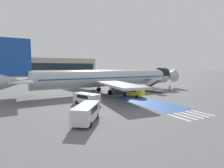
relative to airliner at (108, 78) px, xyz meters
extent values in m
plane|color=slate|center=(2.57, 0.61, -3.69)|extent=(600.00, 600.00, 0.00)
cube|color=gold|center=(0.65, 0.01, -3.68)|extent=(81.70, 0.86, 0.01)
cube|color=#2856A8|center=(0.65, -15.16, -3.68)|extent=(5.83, 13.49, 0.01)
cube|color=silver|center=(-2.35, -23.97, -3.68)|extent=(0.44, 3.60, 0.01)
cube|color=silver|center=(-1.15, -23.97, -3.68)|extent=(0.44, 3.60, 0.01)
cube|color=silver|center=(0.05, -23.97, -3.68)|extent=(0.44, 3.60, 0.01)
cube|color=silver|center=(1.25, -23.97, -3.68)|extent=(0.44, 3.60, 0.01)
cube|color=silver|center=(2.45, -23.97, -3.68)|extent=(0.44, 3.60, 0.01)
cylinder|color=#B7BCC4|center=(0.65, 0.01, 0.00)|extent=(37.73, 4.40, 4.09)
cone|color=#B7BCC4|center=(21.75, 0.18, 0.00)|extent=(4.53, 4.04, 4.01)
cone|color=#B7BCC4|center=(-21.26, -0.17, 0.00)|extent=(6.17, 3.98, 3.93)
cylinder|color=black|center=(18.69, 0.15, 0.51)|extent=(2.49, 4.15, 4.13)
cube|color=#19479E|center=(0.65, 0.01, 0.21)|extent=(34.72, 4.45, 0.24)
cube|color=#B7BCC4|center=(-2.94, 8.98, -0.61)|extent=(7.39, 17.73, 0.44)
cylinder|color=#38383D|center=(-1.33, 7.54, -1.95)|extent=(2.83, 2.19, 2.17)
cube|color=#B7BCC4|center=(-2.79, -9.03, -0.61)|extent=(7.12, 17.69, 0.44)
cylinder|color=#38383D|center=(-1.21, -7.56, -1.95)|extent=(2.83, 2.19, 2.17)
cube|color=#19479E|center=(-20.34, -0.17, 4.68)|extent=(5.73, 0.41, 7.31)
cube|color=#B7BCC4|center=(-19.76, 3.73, 0.21)|extent=(3.73, 6.57, 0.24)
cube|color=#B7BCC4|center=(-19.70, -4.05, 0.21)|extent=(3.73, 6.57, 0.24)
cylinder|color=#38383D|center=(13.85, 0.11, -1.84)|extent=(0.20, 0.20, 2.86)
cylinder|color=black|center=(13.85, 0.11, -3.27)|extent=(0.84, 0.29, 0.84)
cylinder|color=#38383D|center=(-1.11, 3.14, -1.88)|extent=(0.24, 0.24, 2.53)
cylinder|color=black|center=(-1.11, 3.14, -3.14)|extent=(1.10, 0.61, 1.10)
cylinder|color=#38383D|center=(-1.06, -3.15, -1.88)|extent=(0.24, 0.24, 2.53)
cylinder|color=black|center=(-1.06, -3.15, -3.14)|extent=(1.10, 0.61, 1.10)
cube|color=#ADB2BA|center=(11.06, -4.56, -2.99)|extent=(2.24, 4.82, 0.70)
cylinder|color=black|center=(10.11, -2.88, -3.34)|extent=(0.23, 0.70, 0.70)
cylinder|color=black|center=(11.98, -2.87, -3.34)|extent=(0.23, 0.70, 0.70)
cylinder|color=black|center=(10.14, -6.24, -3.34)|extent=(0.23, 0.70, 0.70)
cylinder|color=black|center=(12.01, -6.23, -3.34)|extent=(0.23, 0.70, 0.70)
cube|color=#4C4C51|center=(11.06, -4.56, -1.58)|extent=(1.46, 4.17, 2.26)
cube|color=#4C4C51|center=(11.04, -2.28, -0.52)|extent=(1.66, 1.11, 0.12)
cube|color=silver|center=(10.29, -4.56, -1.10)|extent=(0.10, 4.52, 2.97)
cube|color=silver|center=(11.83, -4.55, -1.10)|extent=(0.10, 4.52, 2.97)
cube|color=#38383D|center=(-6.28, 21.65, -2.91)|extent=(2.99, 8.10, 0.60)
cube|color=silver|center=(-6.52, 25.53, -2.41)|extent=(2.48, 1.91, 1.60)
cube|color=black|center=(-6.58, 26.42, -2.09)|extent=(2.00, 0.16, 0.70)
cylinder|color=#B7BCC4|center=(-6.26, 21.29, -1.36)|extent=(2.84, 5.63, 2.51)
cylinder|color=gold|center=(-6.26, 21.29, -1.36)|extent=(2.57, 0.51, 2.56)
cylinder|color=black|center=(-7.68, 25.11, -3.21)|extent=(0.34, 0.98, 0.96)
cylinder|color=black|center=(-5.31, 25.25, -3.21)|extent=(0.34, 0.98, 0.96)
cylinder|color=black|center=(-7.44, 21.13, -3.21)|extent=(0.34, 0.98, 0.96)
cylinder|color=black|center=(-5.07, 21.28, -3.21)|extent=(0.34, 0.98, 0.96)
cylinder|color=black|center=(-7.30, 18.92, -3.21)|extent=(0.34, 0.98, 0.96)
cylinder|color=black|center=(-4.93, 19.07, -3.21)|extent=(0.34, 0.98, 0.96)
cube|color=silver|center=(-9.79, -10.59, -2.58)|extent=(3.75, 5.33, 1.58)
cube|color=black|center=(-9.79, -10.59, -2.23)|extent=(2.94, 3.29, 0.57)
cylinder|color=black|center=(-8.34, -11.65, -3.37)|extent=(0.43, 0.67, 0.64)
cylinder|color=black|center=(-10.09, -12.36, -3.37)|extent=(0.43, 0.67, 0.64)
cylinder|color=black|center=(-9.49, -8.82, -3.37)|extent=(0.43, 0.67, 0.64)
cylinder|color=black|center=(-11.23, -9.53, -3.37)|extent=(0.43, 0.67, 0.64)
cube|color=yellow|center=(1.88, -8.00, -2.54)|extent=(3.80, 5.23, 1.66)
cube|color=black|center=(1.88, -8.00, -2.17)|extent=(2.90, 3.25, 0.60)
cylinder|color=black|center=(0.45, -7.00, -3.37)|extent=(0.45, 0.66, 0.64)
cylinder|color=black|center=(2.04, -6.25, -3.37)|extent=(0.45, 0.66, 0.64)
cylinder|color=black|center=(1.73, -9.74, -3.37)|extent=(0.45, 0.66, 0.64)
cylinder|color=black|center=(3.32, -8.99, -3.37)|extent=(0.45, 0.66, 0.64)
cube|color=silver|center=(-13.41, -19.96, -2.49)|extent=(4.94, 5.62, 1.76)
cube|color=black|center=(-13.41, -19.96, -2.10)|extent=(3.46, 3.65, 0.63)
cylinder|color=black|center=(-13.11, -18.04, -3.37)|extent=(0.55, 0.63, 0.64)
cylinder|color=black|center=(-11.64, -19.16, -3.37)|extent=(0.55, 0.63, 0.64)
cylinder|color=black|center=(-15.18, -20.77, -3.37)|extent=(0.55, 0.63, 0.64)
cylinder|color=black|center=(-13.71, -21.89, -3.37)|extent=(0.55, 0.63, 0.64)
cylinder|color=#2D2D33|center=(-8.18, -4.99, -3.29)|extent=(0.14, 0.14, 0.79)
cylinder|color=#2D2D33|center=(-8.04, -5.08, -3.29)|extent=(0.14, 0.14, 0.79)
cube|color=yellow|center=(-8.11, -5.04, -2.59)|extent=(0.47, 0.40, 0.63)
cube|color=silver|center=(-8.11, -5.04, -2.59)|extent=(0.49, 0.41, 0.06)
sphere|color=#9E704C|center=(-8.11, -5.04, -2.17)|extent=(0.21, 0.21, 0.21)
cylinder|color=#191E38|center=(15.61, -6.00, -3.28)|extent=(0.14, 0.14, 0.82)
cylinder|color=#191E38|center=(15.62, -5.83, -3.28)|extent=(0.14, 0.14, 0.82)
cube|color=orange|center=(15.61, -5.91, -2.54)|extent=(0.25, 0.43, 0.65)
cube|color=silver|center=(15.61, -5.91, -2.54)|extent=(0.26, 0.44, 0.06)
sphere|color=tan|center=(15.61, -5.91, -2.10)|extent=(0.22, 0.22, 0.22)
cylinder|color=#2D2D33|center=(-0.69, -3.62, -3.26)|extent=(0.14, 0.14, 0.85)
cylinder|color=#2D2D33|center=(-0.79, -3.76, -3.26)|extent=(0.14, 0.14, 0.85)
cube|color=yellow|center=(-0.74, -3.69, -2.50)|extent=(0.43, 0.47, 0.67)
cube|color=silver|center=(-0.74, -3.69, -2.50)|extent=(0.45, 0.48, 0.06)
sphere|color=tan|center=(-0.74, -3.69, -2.05)|extent=(0.23, 0.23, 0.23)
cone|color=orange|center=(20.26, -3.37, -3.46)|extent=(0.41, 0.41, 0.46)
cylinder|color=white|center=(20.26, -3.37, -3.44)|extent=(0.23, 0.23, 0.06)
cube|color=#B2AD9E|center=(-13.31, 85.48, 2.53)|extent=(89.50, 12.00, 12.43)
cube|color=#19232D|center=(-13.31, 79.43, 3.15)|extent=(85.92, 0.10, 4.35)
camera|label=1|loc=(-20.51, -38.92, 2.79)|focal=28.00mm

